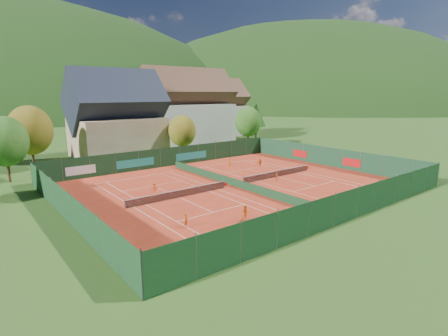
% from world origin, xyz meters
% --- Properties ---
extents(ground, '(600.00, 600.00, 0.00)m').
position_xyz_m(ground, '(0.00, 0.00, -0.02)').
color(ground, '#2A5019').
rests_on(ground, ground).
extents(clay_pad, '(40.00, 32.00, 0.01)m').
position_xyz_m(clay_pad, '(0.00, 0.00, 0.01)').
color(clay_pad, '#B3301A').
rests_on(clay_pad, ground).
extents(court_markings_left, '(11.03, 23.83, 0.00)m').
position_xyz_m(court_markings_left, '(-8.00, 0.00, 0.01)').
color(court_markings_left, white).
rests_on(court_markings_left, ground).
extents(court_markings_right, '(11.03, 23.83, 0.00)m').
position_xyz_m(court_markings_right, '(8.00, 0.00, 0.01)').
color(court_markings_right, white).
rests_on(court_markings_right, ground).
extents(tennis_net_left, '(13.30, 0.10, 1.02)m').
position_xyz_m(tennis_net_left, '(-7.85, 0.00, 0.51)').
color(tennis_net_left, '#59595B').
rests_on(tennis_net_left, ground).
extents(tennis_net_right, '(13.30, 0.10, 1.02)m').
position_xyz_m(tennis_net_right, '(8.15, 0.00, 0.51)').
color(tennis_net_right, '#59595B').
rests_on(tennis_net_right, ground).
extents(court_divider, '(0.03, 28.80, 1.00)m').
position_xyz_m(court_divider, '(0.00, 0.00, 0.50)').
color(court_divider, '#14381E').
rests_on(court_divider, ground).
extents(fence_north, '(40.00, 0.10, 3.00)m').
position_xyz_m(fence_north, '(-0.46, 15.99, 1.47)').
color(fence_north, '#13341A').
rests_on(fence_north, ground).
extents(fence_south, '(40.00, 0.04, 3.00)m').
position_xyz_m(fence_south, '(0.00, -16.00, 1.50)').
color(fence_south, '#14391B').
rests_on(fence_south, ground).
extents(fence_west, '(0.04, 32.00, 3.00)m').
position_xyz_m(fence_west, '(-20.00, 0.00, 1.50)').
color(fence_west, '#14381C').
rests_on(fence_west, ground).
extents(fence_east, '(0.09, 32.00, 3.00)m').
position_xyz_m(fence_east, '(20.00, 0.05, 1.48)').
color(fence_east, '#163C24').
rests_on(fence_east, ground).
extents(chalet, '(16.20, 12.00, 16.00)m').
position_xyz_m(chalet, '(-3.00, 30.00, 6.62)').
color(chalet, beige).
rests_on(chalet, ground).
extents(hotel_block_a, '(21.60, 11.00, 17.25)m').
position_xyz_m(hotel_block_a, '(16.00, 36.00, 7.38)').
color(hotel_block_a, silver).
rests_on(hotel_block_a, ground).
extents(hotel_block_b, '(17.28, 10.00, 15.50)m').
position_xyz_m(hotel_block_b, '(30.00, 44.00, 6.62)').
color(hotel_block_b, silver).
rests_on(hotel_block_b, ground).
extents(tree_west_front, '(5.72, 5.72, 8.69)m').
position_xyz_m(tree_west_front, '(-22.00, 20.00, 5.39)').
color(tree_west_front, '#4E331B').
rests_on(tree_west_front, ground).
extents(tree_west_mid, '(6.44, 6.44, 9.78)m').
position_xyz_m(tree_west_mid, '(-18.00, 26.00, 6.07)').
color(tree_west_mid, '#432F18').
rests_on(tree_west_mid, ground).
extents(tree_center, '(5.01, 5.01, 7.60)m').
position_xyz_m(tree_center, '(6.00, 22.00, 4.72)').
color(tree_center, '#492F1A').
rests_on(tree_center, ground).
extents(tree_east_front, '(5.72, 5.72, 8.69)m').
position_xyz_m(tree_east_front, '(24.00, 24.00, 5.39)').
color(tree_east_front, '#4D361B').
rests_on(tree_east_front, ground).
extents(tree_east_mid, '(5.04, 5.04, 9.00)m').
position_xyz_m(tree_east_mid, '(34.00, 32.00, 6.06)').
color(tree_east_mid, '#453018').
rests_on(tree_east_mid, ground).
extents(tree_east_back, '(7.15, 7.15, 10.86)m').
position_xyz_m(tree_east_back, '(26.00, 40.00, 6.74)').
color(tree_east_back, '#432D18').
rests_on(tree_east_back, ground).
extents(mountain_backdrop, '(820.00, 530.00, 242.00)m').
position_xyz_m(mountain_backdrop, '(28.54, 233.48, -39.64)').
color(mountain_backdrop, black).
rests_on(mountain_backdrop, ground).
extents(ball_hopper, '(0.34, 0.34, 0.80)m').
position_xyz_m(ball_hopper, '(12.54, -12.75, 0.56)').
color(ball_hopper, slate).
rests_on(ball_hopper, ground).
extents(loose_ball_0, '(0.07, 0.07, 0.07)m').
position_xyz_m(loose_ball_0, '(-8.51, -4.87, 0.03)').
color(loose_ball_0, '#CCD833').
rests_on(loose_ball_0, ground).
extents(loose_ball_1, '(0.07, 0.07, 0.07)m').
position_xyz_m(loose_ball_1, '(3.97, -10.08, 0.03)').
color(loose_ball_1, '#CCD833').
rests_on(loose_ball_1, ground).
extents(loose_ball_2, '(0.07, 0.07, 0.07)m').
position_xyz_m(loose_ball_2, '(3.64, 5.28, 0.03)').
color(loose_ball_2, '#CCD833').
rests_on(loose_ball_2, ground).
extents(player_left_near, '(0.57, 0.52, 1.31)m').
position_xyz_m(player_left_near, '(-12.16, -8.05, 0.66)').
color(player_left_near, '#CC4812').
rests_on(player_left_near, ground).
extents(player_left_mid, '(0.95, 0.90, 1.55)m').
position_xyz_m(player_left_mid, '(-7.11, -10.21, 0.78)').
color(player_left_mid, orange).
rests_on(player_left_mid, ground).
extents(player_left_far, '(1.01, 0.68, 1.45)m').
position_xyz_m(player_left_far, '(-9.53, 3.05, 0.73)').
color(player_left_far, '#EE5515').
rests_on(player_left_far, ground).
extents(player_right_near, '(0.66, 0.78, 1.25)m').
position_xyz_m(player_right_near, '(5.94, -1.77, 0.62)').
color(player_right_near, '#DD5F13').
rests_on(player_right_near, ground).
extents(player_right_far_a, '(0.75, 0.66, 1.29)m').
position_xyz_m(player_right_far_a, '(7.28, 9.87, 0.65)').
color(player_right_far_a, '#DE5D13').
rests_on(player_right_far_a, ground).
extents(player_right_far_b, '(1.30, 0.44, 1.39)m').
position_xyz_m(player_right_far_b, '(10.56, 6.27, 0.69)').
color(player_right_far_b, orange).
rests_on(player_right_far_b, ground).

